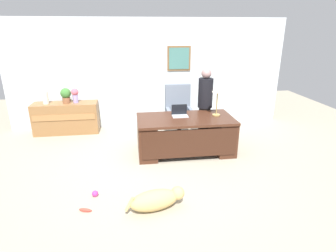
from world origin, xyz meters
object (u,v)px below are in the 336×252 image
(potted_plant, at_px, (66,95))
(credenza, at_px, (66,118))
(desk, at_px, (185,134))
(dog_toy_bone, at_px, (85,210))
(desk_lamp, at_px, (218,90))
(person_standing, at_px, (205,104))
(vase_with_flowers, at_px, (75,95))
(dog_toy_ball, at_px, (95,194))
(armchair, at_px, (179,114))
(vase_empty, at_px, (45,97))
(laptop, at_px, (180,113))
(dog_lying, at_px, (157,200))

(potted_plant, bearing_deg, credenza, -178.47)
(desk, bearing_deg, dog_toy_bone, -135.75)
(desk_lamp, bearing_deg, person_standing, 101.49)
(potted_plant, bearing_deg, desk_lamp, -23.85)
(desk, xyz_separation_m, dog_toy_bone, (-1.78, -1.74, -0.39))
(person_standing, distance_m, dog_toy_bone, 3.41)
(desk, bearing_deg, vase_with_flowers, 147.23)
(dog_toy_ball, bearing_deg, dog_toy_bone, -104.84)
(dog_toy_ball, bearing_deg, person_standing, 41.46)
(armchair, height_order, person_standing, person_standing)
(vase_with_flowers, xyz_separation_m, dog_toy_ball, (0.70, -2.91, -0.91))
(vase_with_flowers, distance_m, dog_toy_ball, 3.13)
(desk, distance_m, potted_plant, 3.07)
(credenza, bearing_deg, vase_empty, 179.80)
(person_standing, bearing_deg, laptop, -146.31)
(armchair, relative_size, vase_with_flowers, 3.48)
(desk, relative_size, vase_empty, 6.37)
(person_standing, xyz_separation_m, laptop, (-0.65, -0.43, -0.04))
(person_standing, relative_size, dog_lying, 1.89)
(vase_with_flowers, bearing_deg, desk_lamp, -25.31)
(armchair, bearing_deg, dog_lying, -105.93)
(laptop, bearing_deg, vase_with_flowers, 149.30)
(armchair, distance_m, person_standing, 0.74)
(credenza, xyz_separation_m, dog_toy_ball, (0.97, -2.91, -0.33))
(armchair, relative_size, dog_toy_bone, 6.33)
(potted_plant, bearing_deg, desk, -30.59)
(dog_lying, distance_m, dog_toy_bone, 1.02)
(person_standing, relative_size, potted_plant, 4.58)
(vase_empty, bearing_deg, laptop, -24.57)
(credenza, height_order, potted_plant, potted_plant)
(credenza, distance_m, vase_with_flowers, 0.64)
(armchair, height_order, dog_lying, armchair)
(person_standing, height_order, dog_lying, person_standing)
(credenza, distance_m, dog_lying, 3.85)
(armchair, height_order, laptop, armchair)
(dog_toy_ball, xyz_separation_m, dog_toy_bone, (-0.10, -0.36, -0.02))
(credenza, distance_m, person_standing, 3.38)
(desk_lamp, relative_size, dog_toy_bone, 3.52)
(credenza, xyz_separation_m, dog_toy_bone, (0.87, -3.28, -0.35))
(dog_toy_bone, bearing_deg, dog_toy_ball, 75.16)
(dog_lying, bearing_deg, vase_with_flowers, 115.75)
(vase_with_flowers, distance_m, vase_empty, 0.69)
(dog_lying, distance_m, dog_toy_ball, 1.02)
(desk, distance_m, person_standing, 0.93)
(vase_with_flowers, relative_size, vase_empty, 1.14)
(person_standing, relative_size, desk_lamp, 2.45)
(dog_toy_ball, distance_m, dog_toy_bone, 0.38)
(dog_lying, relative_size, dog_toy_ball, 9.11)
(armchair, xyz_separation_m, person_standing, (0.52, -0.41, 0.32))
(credenza, xyz_separation_m, dog_lying, (1.88, -3.35, -0.22))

